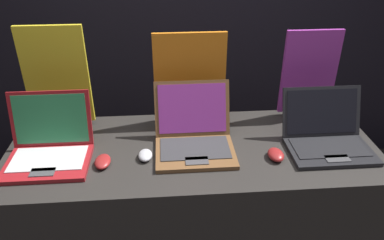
# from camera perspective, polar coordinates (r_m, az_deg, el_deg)

# --- Properties ---
(display_counter) EXTENTS (1.75, 0.68, 0.97)m
(display_counter) POSITION_cam_1_polar(r_m,az_deg,el_deg) (2.09, 0.15, -15.37)
(display_counter) COLOR #282623
(display_counter) RESTS_ON ground_plane
(laptop_front) EXTENTS (0.36, 0.32, 0.28)m
(laptop_front) POSITION_cam_1_polar(r_m,az_deg,el_deg) (1.80, -20.95, -3.64)
(laptop_front) COLOR maroon
(laptop_front) RESTS_ON display_counter
(mouse_front) EXTENTS (0.07, 0.11, 0.03)m
(mouse_front) POSITION_cam_1_polar(r_m,az_deg,el_deg) (1.71, -13.45, -6.17)
(mouse_front) COLOR maroon
(mouse_front) RESTS_ON display_counter
(promo_stand_front) EXTENTS (0.31, 0.07, 0.53)m
(promo_stand_front) POSITION_cam_1_polar(r_m,az_deg,el_deg) (1.96, -19.87, 5.72)
(promo_stand_front) COLOR black
(promo_stand_front) RESTS_ON display_counter
(laptop_middle) EXTENTS (0.36, 0.37, 0.27)m
(laptop_middle) POSITION_cam_1_polar(r_m,az_deg,el_deg) (1.76, 0.31, -2.26)
(laptop_middle) COLOR brown
(laptop_middle) RESTS_ON display_counter
(mouse_middle) EXTENTS (0.06, 0.09, 0.03)m
(mouse_middle) POSITION_cam_1_polar(r_m,az_deg,el_deg) (1.71, -7.13, -5.35)
(mouse_middle) COLOR #B2B2B7
(mouse_middle) RESTS_ON display_counter
(promo_stand_middle) EXTENTS (0.36, 0.07, 0.48)m
(promo_stand_middle) POSITION_cam_1_polar(r_m,az_deg,el_deg) (1.91, -0.33, 6.04)
(promo_stand_middle) COLOR black
(promo_stand_middle) RESTS_ON display_counter
(laptop_back) EXTENTS (0.38, 0.33, 0.25)m
(laptop_back) POSITION_cam_1_polar(r_m,az_deg,el_deg) (1.87, 19.86, -2.21)
(laptop_back) COLOR black
(laptop_back) RESTS_ON display_counter
(mouse_back) EXTENTS (0.07, 0.10, 0.04)m
(mouse_back) POSITION_cam_1_polar(r_m,az_deg,el_deg) (1.74, 12.65, -5.18)
(mouse_back) COLOR maroon
(mouse_back) RESTS_ON display_counter
(promo_stand_back) EXTENTS (0.29, 0.07, 0.47)m
(promo_stand_back) POSITION_cam_1_polar(r_m,az_deg,el_deg) (2.06, 17.35, 6.40)
(promo_stand_back) COLOR black
(promo_stand_back) RESTS_ON display_counter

